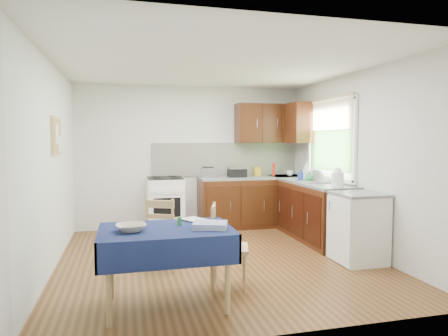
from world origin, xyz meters
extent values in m
plane|color=#4E2E14|center=(0.00, 0.00, 0.00)|extent=(4.20, 4.20, 0.00)
cube|color=white|center=(0.00, 0.00, 2.50)|extent=(4.00, 4.20, 0.02)
cube|color=silver|center=(0.00, 2.10, 1.25)|extent=(4.00, 0.02, 2.50)
cube|color=silver|center=(0.00, -2.10, 1.25)|extent=(4.00, 0.02, 2.50)
cube|color=white|center=(-2.00, 0.00, 1.25)|extent=(0.02, 4.20, 2.50)
cube|color=silver|center=(2.00, 0.00, 1.25)|extent=(0.02, 4.20, 2.50)
cube|color=black|center=(1.05, 1.80, 0.43)|extent=(1.90, 0.60, 0.86)
cube|color=black|center=(1.70, 0.65, 0.43)|extent=(0.60, 1.70, 0.86)
cube|color=slate|center=(1.05, 1.80, 0.88)|extent=(1.90, 0.60, 0.04)
cube|color=slate|center=(1.70, 0.65, 0.88)|extent=(0.60, 1.70, 0.04)
cube|color=slate|center=(1.70, 1.80, 0.88)|extent=(0.60, 0.60, 0.04)
cube|color=white|center=(0.65, 2.08, 1.20)|extent=(2.70, 0.02, 0.60)
cube|color=black|center=(1.40, 1.93, 1.85)|extent=(1.20, 0.35, 0.70)
cube|color=black|center=(1.82, 1.50, 1.85)|extent=(0.35, 0.50, 0.70)
cube|color=white|center=(-0.50, 1.80, 0.45)|extent=(0.60, 0.60, 0.90)
cube|color=black|center=(-0.50, 1.80, 0.91)|extent=(0.58, 0.58, 0.02)
cube|color=black|center=(-0.50, 1.50, 0.45)|extent=(0.44, 0.01, 0.32)
cube|color=#265121|center=(1.99, 0.70, 1.50)|extent=(0.01, 1.40, 0.85)
cube|color=white|center=(1.97, 0.70, 2.15)|extent=(0.04, 1.48, 0.06)
cube|color=white|center=(1.97, 0.70, 0.95)|extent=(0.04, 1.48, 0.06)
cube|color=#CBBB8C|center=(1.96, 0.70, 1.93)|extent=(0.02, 1.36, 0.44)
cube|color=white|center=(1.70, -0.55, 0.42)|extent=(0.55, 0.58, 0.85)
cube|color=slate|center=(1.70, -0.55, 0.87)|extent=(0.58, 0.60, 0.03)
cube|color=#AA8255|center=(-1.98, 0.30, 1.60)|extent=(0.02, 0.62, 0.47)
cube|color=#AA8A47|center=(-1.96, 0.30, 1.60)|extent=(0.01, 0.56, 0.41)
cube|color=white|center=(-1.95, 0.22, 1.62)|extent=(0.00, 0.18, 0.24)
cube|color=white|center=(-1.95, 0.42, 1.50)|extent=(0.00, 0.15, 0.20)
cube|color=#101543|center=(-0.80, -1.31, 0.72)|extent=(1.17, 0.78, 0.03)
cube|color=#101543|center=(-0.80, -1.71, 0.60)|extent=(1.21, 0.02, 0.26)
cube|color=#101543|center=(-0.80, -0.91, 0.60)|extent=(1.21, 0.02, 0.26)
cube|color=#101543|center=(-1.40, -1.31, 0.60)|extent=(0.02, 0.82, 0.26)
cube|color=#101543|center=(-0.20, -1.31, 0.60)|extent=(0.02, 0.82, 0.26)
cylinder|color=#AA8255|center=(-1.31, -1.62, 0.35)|extent=(0.05, 0.05, 0.70)
cylinder|color=#AA8255|center=(-0.29, -1.62, 0.35)|extent=(0.05, 0.05, 0.70)
cylinder|color=#AA8255|center=(-1.31, -1.00, 0.35)|extent=(0.05, 0.05, 0.70)
cylinder|color=#AA8255|center=(-0.29, -1.00, 0.35)|extent=(0.05, 0.05, 0.70)
cube|color=#AA8255|center=(-0.70, -0.18, 0.41)|extent=(0.51, 0.51, 0.04)
cube|color=#AA8255|center=(-0.77, -0.33, 0.73)|extent=(0.33, 0.17, 0.27)
cylinder|color=#AA8255|center=(-0.50, -0.11, 0.21)|extent=(0.03, 0.03, 0.41)
cylinder|color=#AA8255|center=(-0.78, 0.02, 0.21)|extent=(0.03, 0.03, 0.41)
cylinder|color=#AA8255|center=(-0.63, -0.39, 0.21)|extent=(0.03, 0.03, 0.41)
cylinder|color=#AA8255|center=(-0.91, -0.26, 0.21)|extent=(0.03, 0.03, 0.41)
cube|color=#AA8255|center=(-0.11, -0.99, 0.42)|extent=(0.48, 0.48, 0.04)
cube|color=#AA8255|center=(-0.27, -0.95, 0.74)|extent=(0.12, 0.35, 0.28)
cylinder|color=#AA8255|center=(0.00, -1.19, 0.21)|extent=(0.03, 0.03, 0.42)
cylinder|color=#AA8255|center=(0.09, -0.89, 0.21)|extent=(0.03, 0.03, 0.42)
cylinder|color=#AA8255|center=(-0.30, -1.10, 0.21)|extent=(0.03, 0.03, 0.42)
cylinder|color=#AA8255|center=(-0.22, -0.80, 0.21)|extent=(0.03, 0.03, 0.42)
cube|color=#ADADB2|center=(0.24, 1.77, 0.98)|extent=(0.24, 0.15, 0.17)
cube|color=black|center=(0.24, 1.77, 1.08)|extent=(0.21, 0.02, 0.02)
cube|color=black|center=(0.76, 1.78, 0.97)|extent=(0.30, 0.26, 0.14)
cube|color=#ADADB2|center=(0.76, 1.78, 1.06)|extent=(0.30, 0.26, 0.03)
cylinder|color=red|center=(1.45, 1.76, 1.02)|extent=(0.05, 0.05, 0.23)
cube|color=gold|center=(1.21, 1.97, 0.98)|extent=(0.13, 0.11, 0.15)
cube|color=gray|center=(1.71, 0.61, 0.91)|extent=(0.42, 0.32, 0.02)
cylinder|color=white|center=(1.71, 0.61, 1.00)|extent=(0.05, 0.20, 0.20)
cylinder|color=white|center=(1.66, -0.10, 1.00)|extent=(0.16, 0.16, 0.21)
sphere|color=white|center=(1.66, -0.10, 1.13)|extent=(0.10, 0.10, 0.10)
imported|color=white|center=(1.74, 1.73, 0.95)|extent=(0.12, 0.12, 0.10)
imported|color=white|center=(1.66, 0.89, 1.05)|extent=(0.15, 0.15, 0.30)
imported|color=#1C3CA7|center=(1.60, 0.92, 0.99)|extent=(0.11, 0.11, 0.18)
imported|color=#268B40|center=(1.61, 0.67, 0.98)|extent=(0.14, 0.14, 0.16)
imported|color=beige|center=(-1.11, -1.35, 0.77)|extent=(0.30, 0.30, 0.07)
imported|color=white|center=(-0.56, -1.07, 0.74)|extent=(0.27, 0.29, 0.02)
cylinder|color=#258934|center=(-0.66, -1.21, 0.77)|extent=(0.04, 0.04, 0.08)
cube|color=navy|center=(-0.40, -1.40, 0.76)|extent=(0.37, 0.33, 0.06)
camera|label=1|loc=(-1.16, -4.97, 1.55)|focal=32.00mm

